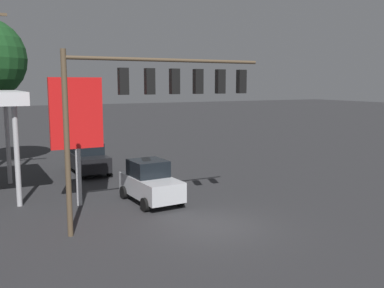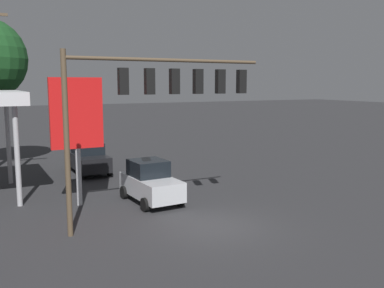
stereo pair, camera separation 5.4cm
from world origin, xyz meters
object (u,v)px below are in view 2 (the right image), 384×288
at_px(traffic_signal_assembly, 160,92).
at_px(price_sign, 77,118).
at_px(sedan_far, 88,158).
at_px(hatchback_crossing, 150,182).

height_order(traffic_signal_assembly, price_sign, traffic_signal_assembly).
distance_m(price_sign, sedan_far, 7.85).
bearing_deg(hatchback_crossing, traffic_signal_assembly, -16.86).
bearing_deg(price_sign, hatchback_crossing, 162.71).
relative_size(price_sign, sedan_far, 1.32).
relative_size(traffic_signal_assembly, hatchback_crossing, 2.11).
bearing_deg(traffic_signal_assembly, sedan_far, -88.24).
xyz_separation_m(traffic_signal_assembly, hatchback_crossing, (-0.70, -2.89, -4.30)).
distance_m(traffic_signal_assembly, price_sign, 4.71).
distance_m(traffic_signal_assembly, hatchback_crossing, 5.23).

